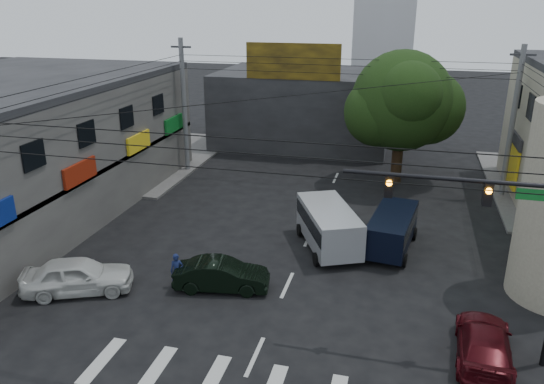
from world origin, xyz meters
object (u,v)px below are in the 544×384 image
at_px(street_tree, 402,101).
at_px(navy_van, 392,232).
at_px(traffic_gantry, 511,228).
at_px(utility_pole_far_left, 184,107).
at_px(utility_pole_far_right, 512,124).
at_px(traffic_officer, 177,271).
at_px(silver_minivan, 328,228).
at_px(white_compact, 78,276).
at_px(maroon_sedan, 484,343).
at_px(dark_sedan, 222,275).

height_order(street_tree, navy_van, street_tree).
bearing_deg(traffic_gantry, utility_pole_far_left, 137.14).
xyz_separation_m(utility_pole_far_right, traffic_officer, (-15.00, -15.29, -3.84)).
distance_m(utility_pole_far_right, silver_minivan, 14.13).
bearing_deg(utility_pole_far_right, traffic_gantry, -98.94).
bearing_deg(traffic_officer, silver_minivan, 22.54).
bearing_deg(street_tree, utility_pole_far_right, -8.75).
distance_m(utility_pole_far_left, navy_van, 17.75).
bearing_deg(navy_van, utility_pole_far_right, -26.41).
bearing_deg(white_compact, maroon_sedan, -115.37).
height_order(dark_sedan, silver_minivan, silver_minivan).
relative_size(utility_pole_far_left, navy_van, 1.89).
relative_size(navy_van, traffic_officer, 3.19).
xyz_separation_m(street_tree, traffic_officer, (-8.50, -16.29, -4.71)).
bearing_deg(traffic_officer, maroon_sedan, -29.85).
xyz_separation_m(street_tree, maroon_sedan, (3.55, -18.20, -4.84)).
bearing_deg(traffic_officer, dark_sedan, -11.22).
xyz_separation_m(street_tree, navy_van, (0.15, -10.32, -4.54)).
relative_size(traffic_gantry, utility_pole_far_right, 0.78).
relative_size(utility_pole_far_right, dark_sedan, 2.21).
xyz_separation_m(street_tree, utility_pole_far_left, (-14.50, -1.00, -0.87)).
bearing_deg(utility_pole_far_left, dark_sedan, -62.22).
relative_size(utility_pole_far_right, white_compact, 1.91).
bearing_deg(street_tree, traffic_gantry, -78.01).
bearing_deg(street_tree, traffic_officer, -117.57).
distance_m(street_tree, maroon_sedan, 19.17).
xyz_separation_m(white_compact, navy_van, (12.49, 7.37, 0.17)).
relative_size(traffic_gantry, silver_minivan, 1.35).
relative_size(maroon_sedan, silver_minivan, 0.84).
xyz_separation_m(utility_pole_far_left, silver_minivan, (11.63, -9.97, -3.54)).
bearing_deg(silver_minivan, dark_sedan, 118.44).
height_order(traffic_gantry, dark_sedan, traffic_gantry).
relative_size(white_compact, silver_minivan, 0.91).
bearing_deg(white_compact, street_tree, -58.42).
height_order(utility_pole_far_right, navy_van, utility_pole_far_right).
relative_size(utility_pole_far_left, white_compact, 1.91).
relative_size(traffic_gantry, traffic_officer, 4.71).
bearing_deg(traffic_gantry, silver_minivan, 133.55).
height_order(street_tree, maroon_sedan, street_tree).
relative_size(dark_sedan, traffic_officer, 2.72).
bearing_deg(traffic_gantry, street_tree, 101.99).
relative_size(white_compact, maroon_sedan, 1.07).
bearing_deg(silver_minivan, utility_pole_far_right, -67.93).
bearing_deg(silver_minivan, navy_van, -102.65).
bearing_deg(dark_sedan, utility_pole_far_right, -51.08).
height_order(utility_pole_far_right, silver_minivan, utility_pole_far_right).
relative_size(white_compact, traffic_officer, 3.15).
bearing_deg(dark_sedan, traffic_gantry, -110.89).
bearing_deg(street_tree, maroon_sedan, -78.97).
height_order(navy_van, traffic_officer, navy_van).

